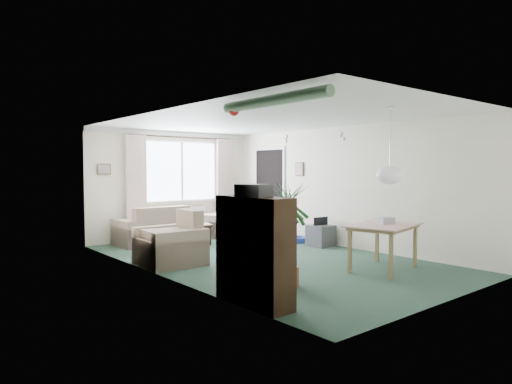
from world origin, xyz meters
TOP-DOWN VIEW (x-y plane):
  - ground at (0.00, 0.00)m, footprint 6.50×6.50m
  - window at (0.20, 3.23)m, footprint 1.80×0.03m
  - curtain_rod at (0.20, 3.15)m, footprint 2.60×0.03m
  - curtain_left at (-0.95, 3.13)m, footprint 0.45×0.08m
  - curtain_right at (1.35, 3.13)m, footprint 0.45×0.08m
  - radiator at (0.20, 3.19)m, footprint 1.20×0.10m
  - doorway at (1.99, 2.20)m, footprint 0.03×0.95m
  - pendant_lamp at (0.20, -2.30)m, footprint 0.36×0.36m
  - tinsel_garland at (-1.92, -2.30)m, footprint 1.60×1.60m
  - bauble_cluster_a at (1.30, 0.90)m, footprint 0.20×0.20m
  - bauble_cluster_b at (1.60, -0.30)m, footprint 0.20×0.20m
  - wall_picture_back at (-1.60, 3.23)m, footprint 0.28×0.03m
  - wall_picture_right at (1.98, 1.20)m, footprint 0.03×0.24m
  - sofa at (-0.73, 2.75)m, footprint 1.58×0.84m
  - armchair_corner at (0.82, 2.73)m, footprint 1.16×1.14m
  - armchair_left at (-1.50, 0.69)m, footprint 0.98×1.03m
  - coffee_table at (-0.27, 2.18)m, footprint 1.05×0.81m
  - photo_frame at (-0.25, 2.16)m, footprint 0.12×0.05m
  - bookshelf at (-1.84, -1.90)m, footprint 0.36×1.03m
  - hifi_box at (-1.86, -1.91)m, footprint 0.35×0.40m
  - houseplant at (-0.95, -1.54)m, footprint 0.74×0.74m
  - dining_table at (0.84, -1.77)m, footprint 1.23×0.95m
  - gift_box at (0.93, -1.73)m, footprint 0.28×0.23m
  - tv_cube at (1.70, 0.31)m, footprint 0.45×0.49m
  - pet_bed at (1.65, 1.02)m, footprint 0.69×0.69m

SIDE VIEW (x-z plane):
  - ground at x=0.00m, z-range 0.00..0.00m
  - pet_bed at x=1.65m, z-range 0.00..0.11m
  - coffee_table at x=-0.27m, z-range 0.00..0.42m
  - tv_cube at x=1.70m, z-range 0.00..0.43m
  - dining_table at x=0.84m, z-range 0.00..0.69m
  - armchair_corner at x=0.82m, z-range 0.00..0.78m
  - sofa at x=-0.73m, z-range 0.00..0.79m
  - radiator at x=0.20m, z-range 0.12..0.68m
  - armchair_left at x=-1.50m, z-range 0.00..0.88m
  - photo_frame at x=-0.25m, z-range 0.42..0.58m
  - bookshelf at x=-1.84m, z-range 0.00..1.25m
  - houseplant at x=-0.95m, z-range 0.00..1.38m
  - gift_box at x=0.93m, z-range 0.69..0.81m
  - doorway at x=1.99m, z-range 0.00..2.00m
  - curtain_left at x=-0.95m, z-range 0.27..2.27m
  - curtain_right at x=1.35m, z-range 0.27..2.27m
  - hifi_box at x=-1.86m, z-range 1.25..1.39m
  - pendant_lamp at x=0.20m, z-range 1.30..1.66m
  - window at x=0.20m, z-range 0.85..2.15m
  - wall_picture_back at x=-1.60m, z-range 1.44..1.66m
  - wall_picture_right at x=1.98m, z-range 1.40..1.70m
  - bauble_cluster_a at x=1.30m, z-range 2.12..2.32m
  - bauble_cluster_b at x=1.60m, z-range 2.12..2.32m
  - curtain_rod at x=0.20m, z-range 2.25..2.29m
  - tinsel_garland at x=-1.92m, z-range 2.22..2.34m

